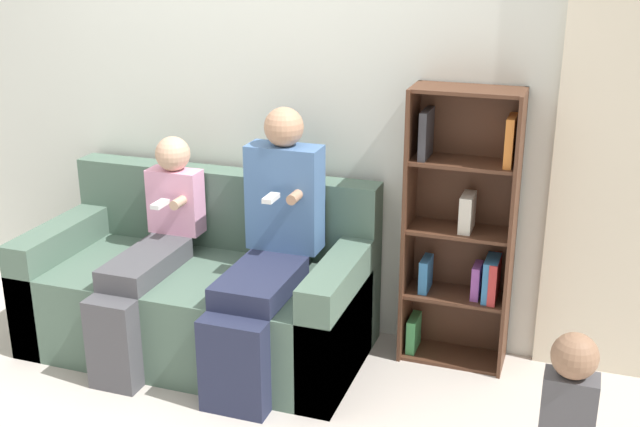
{
  "coord_description": "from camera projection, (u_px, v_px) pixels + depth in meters",
  "views": [
    {
      "loc": [
        1.74,
        -2.95,
        2.15
      ],
      "look_at": [
        0.51,
        0.59,
        0.82
      ],
      "focal_mm": 45.0,
      "sensor_mm": 36.0,
      "label": 1
    }
  ],
  "objects": [
    {
      "name": "ground_plane",
      "position": [
        181.0,
        399.0,
        3.89
      ],
      "size": [
        14.0,
        14.0,
        0.0
      ],
      "primitive_type": "plane",
      "color": "#BCB2A8"
    },
    {
      "name": "back_wall",
      "position": [
        257.0,
        100.0,
        4.36
      ],
      "size": [
        10.0,
        0.06,
        2.55
      ],
      "color": "silver",
      "rests_on": "ground_plane"
    },
    {
      "name": "couch",
      "position": [
        201.0,
        294.0,
        4.3
      ],
      "size": [
        1.78,
        0.88,
        0.91
      ],
      "color": "#4C6656",
      "rests_on": "ground_plane"
    },
    {
      "name": "adult_seated",
      "position": [
        268.0,
        246.0,
        3.96
      ],
      "size": [
        0.38,
        0.83,
        1.32
      ],
      "color": "#232842",
      "rests_on": "ground_plane"
    },
    {
      "name": "child_seated",
      "position": [
        149.0,
        252.0,
        4.15
      ],
      "size": [
        0.29,
        0.85,
        1.12
      ],
      "color": "#47474C",
      "rests_on": "ground_plane"
    },
    {
      "name": "toddler_standing",
      "position": [
        568.0,
        411.0,
        3.09
      ],
      "size": [
        0.21,
        0.18,
        0.73
      ],
      "color": "#DB4C75",
      "rests_on": "ground_plane"
    },
    {
      "name": "bookshelf",
      "position": [
        462.0,
        231.0,
        4.06
      ],
      "size": [
        0.54,
        0.27,
        1.44
      ],
      "color": "#4C2D1E",
      "rests_on": "ground_plane"
    }
  ]
}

